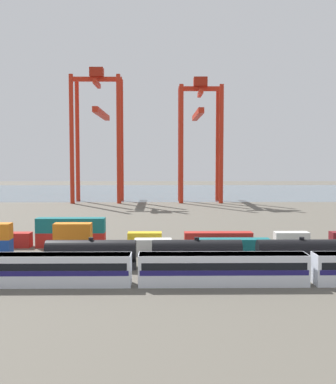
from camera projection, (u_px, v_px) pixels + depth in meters
ground_plane at (163, 221)px, 119.13m from camera, size 420.00×420.00×0.00m
harbour_water at (162, 192)px, 224.81m from camera, size 400.00×110.00×0.01m
passenger_train at (223, 268)px, 58.48m from camera, size 64.67×3.14×3.90m
freight_tank_row at (249, 253)px, 67.41m from camera, size 57.94×3.01×4.47m
shipping_container_2 at (73, 247)px, 76.77m from camera, size 6.04×2.44×2.60m
shipping_container_3 at (73, 231)px, 76.59m from camera, size 6.04×2.44×2.60m
shipping_container_4 at (153, 247)px, 76.95m from camera, size 6.04×2.44×2.60m
shipping_container_5 at (233, 247)px, 77.13m from camera, size 12.10×2.44×2.60m
shipping_container_7 at (71, 240)px, 83.63m from camera, size 12.10×2.44×2.60m
shipping_container_8 at (71, 225)px, 83.45m from camera, size 12.10×2.44×2.60m
shipping_container_9 at (145, 240)px, 83.82m from camera, size 6.04×2.44×2.60m
shipping_container_10 at (218, 239)px, 84.00m from camera, size 12.10×2.44×2.60m
shipping_container_11 at (291, 239)px, 84.18m from camera, size 6.04×2.44×2.60m
gantry_crane_west at (98, 123)px, 171.78m from camera, size 17.92×38.36×47.95m
gantry_crane_central at (200, 127)px, 172.18m from camera, size 15.62×35.68×44.66m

